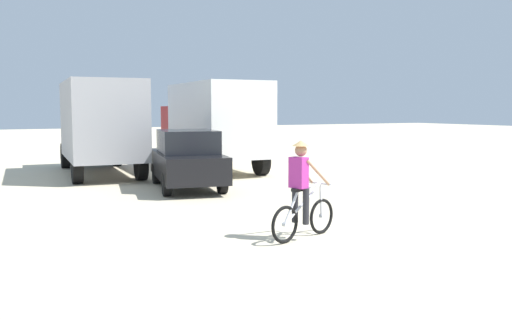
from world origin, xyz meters
name	(u,v)px	position (x,y,z in m)	size (l,w,h in m)	color
ground_plane	(366,230)	(0.00, 0.00, 0.00)	(120.00, 120.00, 0.00)	beige
box_truck_grey_hauler	(99,123)	(-2.75, 11.71, 1.87)	(2.82, 6.89, 3.35)	#9E9EA3
box_truck_white_box	(212,122)	(1.41, 11.02, 1.87)	(2.69, 6.86, 3.35)	white
sedan_parked	(187,159)	(-1.16, 6.90, 0.88)	(2.53, 4.46, 1.76)	black
cyclist_orange_shirt	(302,194)	(-1.51, -0.02, 0.85)	(1.67, 0.68, 1.82)	black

